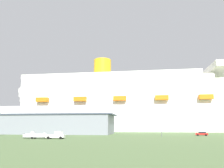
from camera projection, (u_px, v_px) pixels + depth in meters
name	position (u px, v px, depth m)	size (l,w,h in m)	color
ground_plane	(98.00, 133.00, 107.30)	(600.00, 600.00, 0.00)	#567042
cruise_ship	(140.00, 107.00, 149.52)	(223.40, 42.88, 58.77)	white
terminal_building	(42.00, 124.00, 102.92)	(70.96, 22.99, 9.18)	gray
pickup_truck	(56.00, 135.00, 63.60)	(5.64, 2.36, 2.20)	white
small_boat_on_trailer	(37.00, 136.00, 64.13)	(8.88, 2.22, 2.15)	#595960
street_lamp	(161.00, 121.00, 77.10)	(0.56, 0.56, 8.65)	slate
parked_car_white_van	(8.00, 132.00, 102.55)	(5.02, 2.76, 1.58)	white
parked_car_green_wagon	(33.00, 133.00, 95.00)	(4.50, 2.64, 1.58)	#2D723F
parked_car_silver_sedan	(69.00, 133.00, 93.58)	(5.03, 2.81, 1.58)	silver
parked_car_red_hatchback	(202.00, 134.00, 82.70)	(4.76, 2.48, 1.58)	red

